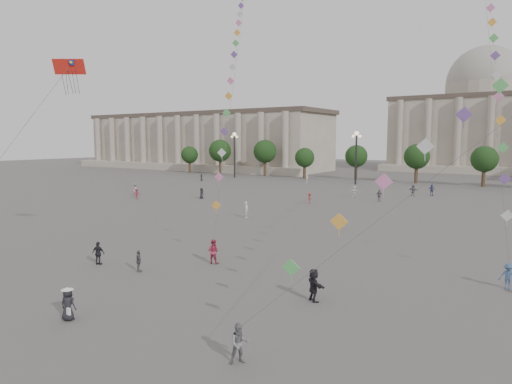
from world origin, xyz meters
The scene contains 26 objects.
ground centered at (0.00, 0.00, 0.00)m, with size 360.00×360.00×0.00m, color #52504D.
hall_west centered at (-75.00, 93.89, 8.43)m, with size 84.00×26.22×17.20m.
hall_central centered at (0.00, 129.22, 14.23)m, with size 48.30×34.30×35.50m.
tree_row centered at (0.00, 78.00, 5.39)m, with size 137.12×5.12×8.00m.
lamp_post_far_west centered at (-45.00, 70.00, 7.35)m, with size 2.00×0.90×10.65m.
lamp_post_mid_west centered at (-15.00, 70.00, 7.35)m, with size 2.00×0.90×10.65m.
person_crowd_0 centered at (2.07, 58.93, 0.93)m, with size 1.09×0.45×1.86m, color navy.
person_crowd_1 centered at (-37.69, 32.92, 0.97)m, with size 0.94×0.73×1.93m, color silver.
person_crowd_2 centered at (-34.11, 29.96, 0.79)m, with size 1.02×0.59×1.58m, color maroon.
person_crowd_3 centered at (7.64, 5.16, 0.92)m, with size 1.71×0.54×1.84m, color black.
person_crowd_4 centered at (-7.58, 50.30, 0.91)m, with size 1.68×0.54×1.82m, color white.
person_crowd_10 centered at (-24.78, 67.92, 0.89)m, with size 0.65×0.43×1.78m, color silver.
person_crowd_12 centered at (-0.31, 56.94, 0.93)m, with size 1.73×0.55×1.87m, color slate.
person_crowd_13 centered at (-10.97, 25.57, 0.94)m, with size 0.69×0.45×1.89m, color silver.
person_crowd_16 centered at (-2.81, 47.76, 0.87)m, with size 1.02×0.43×1.74m, color #5C5B60.
person_crowd_17 centered at (-10.21, 40.15, 0.75)m, with size 0.96×0.55×1.49m, color maroon.
person_crowd_20 centered at (-45.87, 58.97, 0.75)m, with size 0.73×0.48×1.50m, color black.
person_crowd_21 centered at (-26.46, 35.97, 0.83)m, with size 0.81×0.53×1.65m, color black.
tourist_3 centered at (-4.81, 3.74, 0.74)m, with size 0.87×0.36×1.49m, color #58575B.
tourist_4 centered at (-8.58, 3.38, 0.84)m, with size 0.98×0.41×1.67m, color black.
kite_flyer_0 centered at (-1.92, 8.18, 0.89)m, with size 0.86×0.67×1.78m, color #A02B44.
kite_flyer_1 centered at (16.48, 13.40, 0.79)m, with size 1.02×0.59×1.58m, color #355279.
kite_flyer_2 centered at (8.31, -2.90, 0.83)m, with size 0.81×0.63×1.66m, color slate.
hat_person centered at (-1.36, -4.00, 0.87)m, with size 0.92×0.72×1.69m.
dragon_kite centered at (-10.68, 3.08, 13.27)m, with size 3.64×4.56×15.39m.
kite_train_west centered at (-14.62, 29.80, 24.36)m, with size 24.41×40.51×63.63m.
Camera 1 is at (18.44, -17.08, 8.93)m, focal length 32.00 mm.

